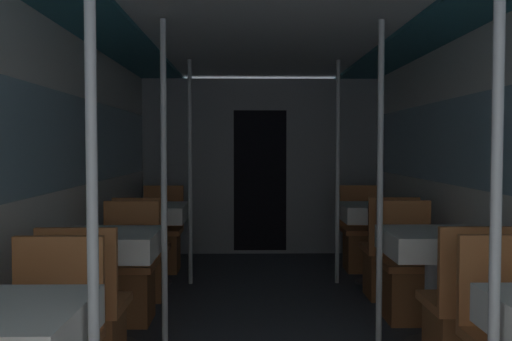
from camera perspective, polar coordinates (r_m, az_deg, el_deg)
name	(u,v)px	position (r m, az deg, el deg)	size (l,w,h in m)	color
wall_left	(61,176)	(4.17, -18.93, -0.53)	(0.05, 7.99, 2.13)	silver
wall_right	(478,176)	(4.29, 21.28, -0.49)	(0.05, 7.99, 2.13)	silver
ceiling_panel	(271,22)	(4.05, 1.49, 14.67)	(2.91, 7.99, 0.07)	silver
bulkhead_far	(260,167)	(6.96, 0.40, 0.37)	(2.85, 0.09, 2.13)	gray
support_pole_left_0	(92,219)	(2.06, -16.04, -4.64)	(0.04, 0.04, 2.13)	silver
dining_table_left_1	(109,250)	(3.86, -14.44, -7.74)	(0.63, 0.63, 0.76)	#4C4C51
chair_left_near_1	(86,332)	(3.42, -16.60, -15.23)	(0.43, 0.43, 0.89)	#9C5B31
chair_left_far_1	(128,284)	(4.46, -12.72, -11.02)	(0.43, 0.43, 0.89)	#9C5B31
support_pole_left_1	(164,185)	(3.74, -9.19, -1.41)	(0.04, 0.04, 2.13)	silver
dining_table_left_2	(153,217)	(5.53, -10.29, -4.62)	(0.63, 0.63, 0.76)	#4C4C51
chair_left_near_2	(143,267)	(5.05, -11.28, -9.40)	(0.43, 0.43, 0.89)	#9C5B31
chair_left_far_2	(162,244)	(6.12, -9.42, -7.30)	(0.43, 0.43, 0.89)	#9C5B31
support_pole_left_2	(190,172)	(5.44, -6.62, -0.19)	(0.04, 0.04, 2.13)	silver
support_pole_right_0	(496,218)	(2.17, 22.85, -4.37)	(0.04, 0.04, 2.13)	silver
dining_table_right_1	(433,249)	(3.95, 17.32, -7.54)	(0.63, 0.63, 0.76)	#4C4C51
chair_right_near_1	(465,330)	(3.53, 20.16, -14.74)	(0.43, 0.43, 0.89)	#9C5B31
chair_right_far_1	(409,283)	(4.54, 15.04, -10.80)	(0.43, 0.43, 0.89)	#9C5B31
support_pole_right_1	(380,184)	(3.80, 12.30, -1.37)	(0.04, 0.04, 2.13)	silver
dining_table_right_2	(374,217)	(5.59, 11.75, -4.55)	(0.63, 0.63, 0.76)	#4C4C51
chair_right_near_2	(388,266)	(5.12, 13.10, -9.25)	(0.43, 0.43, 0.89)	#9C5B31
chair_right_far_2	(362,244)	(6.18, 10.58, -7.21)	(0.43, 0.43, 0.89)	#9C5B31
support_pole_right_2	(338,172)	(5.49, 8.16, -0.18)	(0.04, 0.04, 2.13)	silver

